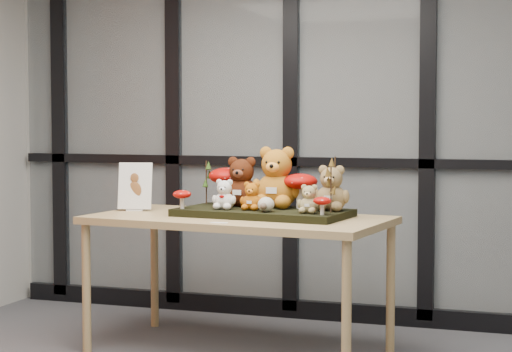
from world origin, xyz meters
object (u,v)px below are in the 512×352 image
at_px(bear_brown_medium, 242,179).
at_px(sign_holder, 135,188).
at_px(bear_small_yellow, 252,195).
at_px(mushroom_front_right, 322,205).
at_px(mushroom_back_left, 227,184).
at_px(plush_cream_hedgehog, 266,204).
at_px(diorama_tray, 263,213).
at_px(mushroom_back_right, 300,189).
at_px(display_table, 238,228).
at_px(bear_beige_small, 309,197).
at_px(bear_pooh_yellow, 277,174).
at_px(bear_white_bow, 224,193).
at_px(bear_tan_back, 331,186).
at_px(mushroom_front_left, 182,198).

xyz_separation_m(bear_brown_medium, sign_holder, (-0.66, -0.06, -0.07)).
xyz_separation_m(bear_small_yellow, mushroom_front_right, (0.44, -0.12, -0.03)).
bearing_deg(mushroom_back_left, bear_small_yellow, -47.00).
height_order(bear_brown_medium, plush_cream_hedgehog, bear_brown_medium).
relative_size(diorama_tray, mushroom_back_right, 4.37).
distance_m(display_table, bear_beige_small, 0.49).
height_order(display_table, bear_beige_small, bear_beige_small).
relative_size(bear_pooh_yellow, mushroom_back_right, 1.76).
bearing_deg(mushroom_front_right, bear_beige_small, 145.25).
xyz_separation_m(display_table, mushroom_back_left, (-0.16, 0.24, 0.23)).
xyz_separation_m(display_table, diorama_tray, (0.13, 0.05, 0.09)).
relative_size(bear_small_yellow, mushroom_back_right, 0.80).
bearing_deg(mushroom_back_right, bear_brown_medium, 178.50).
distance_m(bear_white_bow, mushroom_back_right, 0.43).
xyz_separation_m(bear_beige_small, mushroom_front_right, (0.09, -0.06, -0.03)).
bearing_deg(bear_pooh_yellow, mushroom_back_right, 4.25).
bearing_deg(mushroom_front_right, bear_tan_back, 92.56).
xyz_separation_m(bear_white_bow, mushroom_back_left, (-0.09, 0.27, 0.03)).
bearing_deg(bear_brown_medium, bear_beige_small, -20.78).
bearing_deg(mushroom_front_right, bear_pooh_yellow, 138.97).
bearing_deg(mushroom_front_right, plush_cream_hedgehog, 172.22).
bearing_deg(bear_white_bow, plush_cream_hedgehog, -7.57).
xyz_separation_m(bear_tan_back, bear_beige_small, (-0.08, -0.18, -0.05)).
xyz_separation_m(bear_pooh_yellow, sign_holder, (-0.87, -0.06, -0.10)).
height_order(display_table, diorama_tray, diorama_tray).
relative_size(bear_brown_medium, bear_beige_small, 1.85).
height_order(bear_brown_medium, bear_tan_back, bear_brown_medium).
distance_m(bear_tan_back, mushroom_back_right, 0.21).
bearing_deg(mushroom_front_left, sign_holder, 155.50).
bearing_deg(diorama_tray, bear_tan_back, 14.02).
bearing_deg(mushroom_back_left, mushroom_front_left, -115.74).
relative_size(bear_brown_medium, mushroom_back_right, 1.45).
height_order(diorama_tray, mushroom_back_left, mushroom_back_left).
height_order(display_table, bear_tan_back, bear_tan_back).
distance_m(mushroom_back_right, mushroom_front_right, 0.37).
bearing_deg(bear_white_bow, diorama_tray, 27.69).
relative_size(plush_cream_hedgehog, mushroom_back_left, 0.37).
bearing_deg(bear_pooh_yellow, bear_brown_medium, -174.34).
relative_size(mushroom_back_left, mushroom_back_right, 1.11).
bearing_deg(bear_beige_small, bear_brown_medium, 159.22).
bearing_deg(mushroom_front_right, mushroom_back_left, 150.60).
bearing_deg(bear_beige_small, display_table, 176.00).
relative_size(plush_cream_hedgehog, mushroom_front_left, 0.78).
bearing_deg(mushroom_front_left, mushroom_back_left, 64.26).
relative_size(diorama_tray, mushroom_front_right, 8.92).
distance_m(bear_beige_small, mushroom_back_left, 0.68).
bearing_deg(plush_cream_hedgehog, bear_pooh_yellow, 101.21).
height_order(bear_tan_back, bear_small_yellow, bear_tan_back).
height_order(plush_cream_hedgehog, mushroom_front_right, mushroom_front_right).
height_order(display_table, bear_small_yellow, bear_small_yellow).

